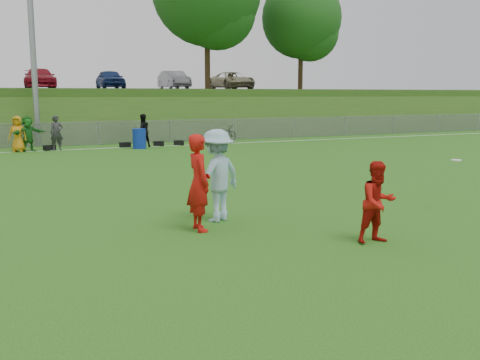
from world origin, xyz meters
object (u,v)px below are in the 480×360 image
frisbee (456,160)px  bicycle (223,134)px  recycling_bin (139,139)px  player_red_left (199,183)px  player_red_center (378,202)px  player_blue (217,176)px

frisbee → bicycle: size_ratio=0.13×
frisbee → recycling_bin: bearing=100.9°
player_red_left → recycling_bin: 16.94m
frisbee → player_red_center: bearing=-155.8°
recycling_bin → bicycle: bearing=18.5°
frisbee → recycling_bin: 17.64m
player_red_left → player_red_center: bearing=-128.4°
recycling_bin → bicycle: size_ratio=0.56×
player_blue → player_red_left: bearing=18.7°
player_red_left → player_blue: player_blue is taller
bicycle → player_red_left: bearing=143.3°
player_blue → bicycle: (7.50, 17.86, -0.52)m
player_red_center → frisbee: (3.49, 1.57, 0.42)m
player_red_left → bicycle: size_ratio=1.08×
player_red_left → player_red_center: (2.67, -2.19, -0.21)m
player_blue → recycling_bin: size_ratio=1.97×
player_red_left → recycling_bin: bearing=-8.7°
player_red_center → player_blue: player_blue is taller
recycling_bin → bicycle: (5.30, 1.77, -0.03)m
player_red_left → recycling_bin: (2.83, 16.69, -0.47)m
player_blue → frisbee: bearing=142.1°
player_red_left → bicycle: 20.18m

